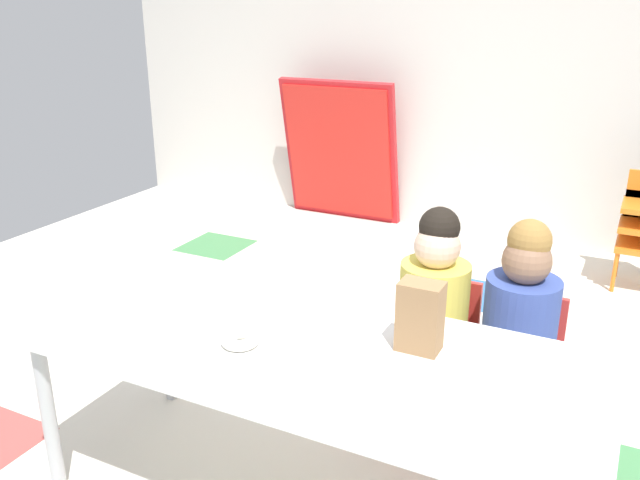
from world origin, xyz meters
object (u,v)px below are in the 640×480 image
(folded_activity_table, at_px, (340,152))
(paper_bag_brown, at_px, (420,317))
(paper_plate_near_edge, at_px, (240,346))
(donut_powdered_on_plate, at_px, (240,339))
(craft_table, at_px, (306,358))
(seated_child_near_camera, at_px, (434,302))
(seated_child_middle_seat, at_px, (521,319))

(folded_activity_table, xyz_separation_m, paper_bag_brown, (1.55, -2.77, 0.19))
(paper_plate_near_edge, height_order, donut_powdered_on_plate, donut_powdered_on_plate)
(donut_powdered_on_plate, bearing_deg, paper_plate_near_edge, 0.00)
(craft_table, relative_size, donut_powdered_on_plate, 15.08)
(seated_child_near_camera, height_order, paper_plate_near_edge, seated_child_near_camera)
(craft_table, relative_size, paper_plate_near_edge, 10.06)
(paper_plate_near_edge, bearing_deg, seated_child_near_camera, 60.73)
(craft_table, xyz_separation_m, donut_powdered_on_plate, (-0.17, -0.11, 0.08))
(seated_child_near_camera, relative_size, seated_child_middle_seat, 1.00)
(paper_bag_brown, xyz_separation_m, paper_plate_near_edge, (-0.49, -0.23, -0.11))
(paper_bag_brown, bearing_deg, seated_child_middle_seat, 65.02)
(craft_table, relative_size, seated_child_near_camera, 1.97)
(craft_table, height_order, seated_child_near_camera, seated_child_near_camera)
(craft_table, distance_m, donut_powdered_on_plate, 0.22)
(paper_bag_brown, bearing_deg, craft_table, -158.55)
(paper_bag_brown, bearing_deg, donut_powdered_on_plate, -154.62)
(seated_child_near_camera, bearing_deg, paper_plate_near_edge, -119.27)
(seated_child_middle_seat, bearing_deg, paper_bag_brown, -114.98)
(paper_plate_near_edge, bearing_deg, seated_child_middle_seat, 44.83)
(folded_activity_table, bearing_deg, paper_plate_near_edge, -70.54)
(seated_child_near_camera, xyz_separation_m, folded_activity_table, (-1.46, 2.29, -0.02))
(folded_activity_table, relative_size, paper_plate_near_edge, 6.04)
(seated_child_near_camera, relative_size, donut_powdered_on_plate, 7.64)
(seated_child_middle_seat, relative_size, donut_powdered_on_plate, 7.64)
(seated_child_near_camera, height_order, donut_powdered_on_plate, seated_child_near_camera)
(seated_child_middle_seat, relative_size, paper_plate_near_edge, 5.10)
(seated_child_near_camera, bearing_deg, donut_powdered_on_plate, -119.27)
(craft_table, relative_size, folded_activity_table, 1.67)
(seated_child_middle_seat, relative_size, paper_bag_brown, 4.17)
(seated_child_middle_seat, xyz_separation_m, paper_plate_near_edge, (-0.72, -0.71, 0.07))
(craft_table, bearing_deg, donut_powdered_on_plate, -147.94)
(paper_plate_near_edge, bearing_deg, craft_table, 32.06)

